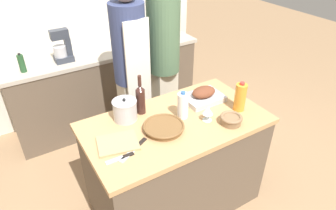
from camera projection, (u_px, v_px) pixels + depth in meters
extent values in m
plane|color=#9E7A56|center=(175.00, 199.00, 2.69)|extent=(12.00, 12.00, 0.00)
cube|color=brown|center=(175.00, 166.00, 2.46)|extent=(1.33, 0.74, 0.83)
cube|color=tan|center=(176.00, 123.00, 2.23)|extent=(1.37, 0.76, 0.04)
cube|color=brown|center=(106.00, 87.00, 3.54)|extent=(2.10, 0.58, 0.86)
cube|color=#ADA393|center=(102.00, 51.00, 3.30)|extent=(2.17, 0.60, 0.04)
cube|color=silver|center=(86.00, 8.00, 3.34)|extent=(2.67, 0.10, 2.55)
cube|color=#BCBCC1|center=(203.00, 98.00, 2.45)|extent=(0.32, 0.24, 0.04)
ellipsoid|color=brown|center=(204.00, 92.00, 2.42)|extent=(0.21, 0.14, 0.08)
cylinder|color=brown|center=(164.00, 128.00, 2.12)|extent=(0.27, 0.27, 0.03)
torus|color=brown|center=(164.00, 126.00, 2.11)|extent=(0.30, 0.30, 0.02)
cube|color=tan|center=(118.00, 143.00, 1.99)|extent=(0.31, 0.27, 0.02)
cylinder|color=#B7B7BC|center=(125.00, 111.00, 2.20)|extent=(0.18, 0.18, 0.15)
cylinder|color=#B7B7BC|center=(124.00, 102.00, 2.16)|extent=(0.18, 0.18, 0.01)
sphere|color=black|center=(124.00, 100.00, 2.15)|extent=(0.02, 0.02, 0.02)
cylinder|color=#846647|center=(231.00, 120.00, 2.18)|extent=(0.15, 0.15, 0.05)
torus|color=#846647|center=(231.00, 117.00, 2.17)|extent=(0.16, 0.16, 0.03)
cylinder|color=orange|center=(240.00, 97.00, 2.29)|extent=(0.09, 0.09, 0.22)
cylinder|color=red|center=(242.00, 84.00, 2.22)|extent=(0.04, 0.04, 0.02)
cylinder|color=white|center=(183.00, 106.00, 2.21)|extent=(0.08, 0.08, 0.20)
cylinder|color=#3360B2|center=(183.00, 93.00, 2.15)|extent=(0.03, 0.03, 0.02)
cylinder|color=#381E19|center=(141.00, 101.00, 2.26)|extent=(0.07, 0.07, 0.20)
cone|color=#381E19|center=(140.00, 88.00, 2.20)|extent=(0.07, 0.07, 0.04)
cylinder|color=#381E19|center=(140.00, 81.00, 2.16)|extent=(0.03, 0.03, 0.08)
cylinder|color=silver|center=(207.00, 120.00, 2.23)|extent=(0.07, 0.07, 0.00)
cylinder|color=silver|center=(207.00, 117.00, 2.21)|extent=(0.01, 0.01, 0.05)
cone|color=silver|center=(208.00, 110.00, 2.18)|extent=(0.08, 0.08, 0.06)
cube|color=#B7B7BC|center=(129.00, 154.00, 1.91)|extent=(0.16, 0.11, 0.01)
cube|color=black|center=(141.00, 143.00, 2.01)|extent=(0.10, 0.07, 0.01)
cube|color=#B7B7BC|center=(115.00, 160.00, 1.86)|extent=(0.12, 0.04, 0.01)
cube|color=black|center=(128.00, 155.00, 1.90)|extent=(0.07, 0.03, 0.01)
cube|color=#333842|center=(64.00, 58.00, 3.01)|extent=(0.18, 0.14, 0.06)
cylinder|color=#B7B7BC|center=(60.00, 51.00, 2.95)|extent=(0.13, 0.13, 0.10)
cube|color=#333842|center=(68.00, 46.00, 2.97)|extent=(0.05, 0.08, 0.18)
cube|color=#333842|center=(59.00, 34.00, 2.87)|extent=(0.17, 0.08, 0.09)
cylinder|color=#234C28|center=(22.00, 63.00, 2.78)|extent=(0.06, 0.06, 0.17)
cylinder|color=black|center=(19.00, 54.00, 2.73)|extent=(0.02, 0.02, 0.02)
cylinder|color=maroon|center=(124.00, 38.00, 3.31)|extent=(0.06, 0.06, 0.19)
cylinder|color=black|center=(124.00, 29.00, 3.26)|extent=(0.03, 0.03, 0.02)
cube|color=beige|center=(134.00, 117.00, 3.03)|extent=(0.26, 0.19, 0.85)
cylinder|color=navy|center=(129.00, 44.00, 2.60)|extent=(0.30, 0.30, 0.71)
cube|color=silver|center=(139.00, 71.00, 2.61)|extent=(0.24, 0.03, 0.90)
cube|color=beige|center=(164.00, 106.00, 3.21)|extent=(0.28, 0.21, 0.85)
cylinder|color=#4C6B4C|center=(163.00, 35.00, 2.78)|extent=(0.31, 0.31, 0.71)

